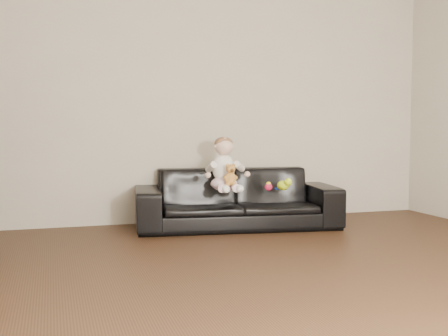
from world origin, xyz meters
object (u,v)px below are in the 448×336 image
object	(u,v)px
teddy_bear	(230,175)
toy_blue_disc	(280,189)
baby	(224,167)
sofa	(237,198)
toy_green	(283,185)
toy_rattle	(269,187)

from	to	relation	value
teddy_bear	toy_blue_disc	xyz separation A→B (m)	(0.55, 0.13, -0.16)
baby	teddy_bear	bearing A→B (deg)	-69.19
toy_blue_disc	sofa	bearing A→B (deg)	161.32
baby	toy_green	world-z (taller)	baby
toy_rattle	toy_blue_disc	distance (m)	0.18
toy_green	toy_rattle	bearing A→B (deg)	177.62
baby	toy_blue_disc	world-z (taller)	baby
teddy_bear	toy_rattle	world-z (taller)	teddy_bear
sofa	teddy_bear	xyz separation A→B (m)	(-0.15, -0.27, 0.26)
baby	toy_blue_disc	bearing A→B (deg)	14.53
sofa	baby	world-z (taller)	baby
toy_green	toy_rattle	size ratio (longest dim) A/B	1.83
baby	toy_rattle	size ratio (longest dim) A/B	6.89
baby	toy_green	bearing A→B (deg)	5.18
toy_green	toy_rattle	xyz separation A→B (m)	(-0.15, 0.01, -0.01)
toy_rattle	toy_blue_disc	world-z (taller)	toy_rattle
teddy_bear	toy_rattle	xyz separation A→B (m)	(0.40, 0.04, -0.13)
teddy_bear	toy_green	world-z (taller)	teddy_bear
toy_green	toy_blue_disc	distance (m)	0.10
baby	toy_rattle	distance (m)	0.46
sofa	toy_rattle	xyz separation A→B (m)	(0.25, -0.22, 0.13)
teddy_bear	toy_blue_disc	distance (m)	0.59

